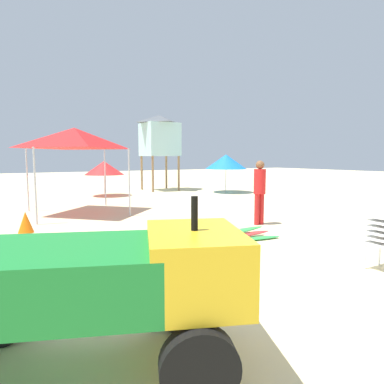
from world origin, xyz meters
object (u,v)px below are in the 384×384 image
(lifeguard_near_center, at_px, (260,188))
(traffic_cone_near, at_px, (26,222))
(popup_canopy, at_px, (75,138))
(surfboard_pile, at_px, (229,237))
(beach_umbrella_left, at_px, (104,168))
(lifeguard_tower, at_px, (160,136))
(beach_umbrella_mid, at_px, (226,162))
(utility_cart, at_px, (101,282))

(lifeguard_near_center, distance_m, traffic_cone_near, 6.04)
(popup_canopy, bearing_deg, surfboard_pile, -69.85)
(lifeguard_near_center, height_order, beach_umbrella_left, lifeguard_near_center)
(popup_canopy, distance_m, lifeguard_tower, 8.13)
(lifeguard_tower, relative_size, beach_umbrella_left, 2.24)
(beach_umbrella_mid, bearing_deg, traffic_cone_near, -152.36)
(popup_canopy, height_order, lifeguard_tower, lifeguard_tower)
(surfboard_pile, relative_size, lifeguard_near_center, 1.52)
(utility_cart, relative_size, popup_canopy, 1.01)
(utility_cart, bearing_deg, beach_umbrella_mid, 49.63)
(popup_canopy, distance_m, beach_umbrella_left, 5.14)
(utility_cart, height_order, beach_umbrella_mid, beach_umbrella_mid)
(traffic_cone_near, bearing_deg, utility_cart, -88.38)
(lifeguard_near_center, distance_m, lifeguard_tower, 10.53)
(surfboard_pile, xyz_separation_m, lifeguard_near_center, (1.89, 1.15, 0.89))
(traffic_cone_near, bearing_deg, surfboard_pile, -41.58)
(traffic_cone_near, bearing_deg, beach_umbrella_left, 60.34)
(utility_cart, distance_m, beach_umbrella_mid, 14.89)
(popup_canopy, bearing_deg, lifeguard_near_center, -48.26)
(popup_canopy, relative_size, traffic_cone_near, 5.31)
(utility_cart, distance_m, beach_umbrella_left, 13.50)
(lifeguard_tower, distance_m, beach_umbrella_mid, 4.06)
(traffic_cone_near, bearing_deg, popup_canopy, 53.64)
(lifeguard_tower, bearing_deg, surfboard_pile, -107.88)
(lifeguard_tower, bearing_deg, beach_umbrella_left, -160.19)
(beach_umbrella_left, xyz_separation_m, traffic_cone_near, (-3.86, -6.78, -1.08))
(surfboard_pile, distance_m, traffic_cone_near, 4.95)
(lifeguard_near_center, relative_size, lifeguard_tower, 0.42)
(beach_umbrella_mid, relative_size, traffic_cone_near, 4.13)
(popup_canopy, xyz_separation_m, beach_umbrella_left, (2.19, 4.51, -1.11))
(surfboard_pile, bearing_deg, lifeguard_near_center, 31.24)
(lifeguard_near_center, xyz_separation_m, beach_umbrella_mid, (4.21, 7.27, 0.60))
(surfboard_pile, bearing_deg, popup_canopy, 110.15)
(lifeguard_near_center, height_order, lifeguard_tower, lifeguard_tower)
(lifeguard_near_center, relative_size, traffic_cone_near, 3.34)
(beach_umbrella_left, bearing_deg, lifeguard_near_center, -78.98)
(lifeguard_tower, distance_m, beach_umbrella_left, 4.09)
(lifeguard_tower, xyz_separation_m, traffic_cone_near, (-7.36, -8.04, -2.79))
(beach_umbrella_left, bearing_deg, surfboard_pile, -90.89)
(lifeguard_near_center, relative_size, popup_canopy, 0.63)
(beach_umbrella_left, relative_size, traffic_cone_near, 3.55)
(utility_cart, height_order, traffic_cone_near, utility_cart)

